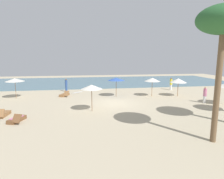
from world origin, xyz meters
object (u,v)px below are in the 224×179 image
object	(u,v)px
umbrella_4	(178,81)
person_0	(66,85)
umbrella_3	(15,80)
lounger_2	(65,95)
umbrella_1	(92,87)
lounger_1	(17,119)
person_2	(205,95)
surfboard	(77,92)
umbrella_0	(152,80)
lounger_0	(3,114)
palm_1	(224,23)
umbrella_2	(116,79)
person_1	(171,84)

from	to	relation	value
umbrella_4	person_0	size ratio (longest dim) A/B	1.20
umbrella_3	lounger_2	size ratio (longest dim) A/B	1.30
umbrella_1	umbrella_4	bearing A→B (deg)	24.65
lounger_1	person_2	xyz separation A→B (m)	(17.06, 3.10, 0.67)
surfboard	umbrella_0	bearing A→B (deg)	-22.92
umbrella_1	person_0	distance (m)	10.37
lounger_0	umbrella_1	bearing A→B (deg)	3.37
umbrella_0	lounger_0	size ratio (longest dim) A/B	1.32
umbrella_0	palm_1	bearing A→B (deg)	-94.78
lounger_0	palm_1	size ratio (longest dim) A/B	0.23
umbrella_2	person_0	xyz separation A→B (m)	(-6.08, 4.14, -1.18)
umbrella_0	lounger_2	xyz separation A→B (m)	(-10.30, 1.71, -1.84)
umbrella_1	umbrella_3	bearing A→B (deg)	141.52
umbrella_1	lounger_1	bearing A→B (deg)	-160.91
umbrella_3	palm_1	size ratio (longest dim) A/B	0.31
umbrella_3	surfboard	xyz separation A→B (m)	(6.81, 2.38, -2.06)
umbrella_4	lounger_0	world-z (taller)	umbrella_4
umbrella_1	lounger_1	size ratio (longest dim) A/B	1.30
lounger_1	person_0	distance (m)	12.10
lounger_0	person_2	bearing A→B (deg)	4.92
umbrella_2	lounger_1	bearing A→B (deg)	-138.69
umbrella_0	lounger_1	distance (m)	14.89
umbrella_3	lounger_0	bearing A→B (deg)	-80.16
person_0	person_2	world-z (taller)	person_0
umbrella_0	umbrella_1	bearing A→B (deg)	-144.75
person_0	surfboard	bearing A→B (deg)	-31.81
umbrella_0	umbrella_4	xyz separation A→B (m)	(3.07, -0.42, -0.11)
umbrella_0	palm_1	size ratio (longest dim) A/B	0.30
lounger_0	person_1	xyz separation A→B (m)	(18.68, 9.42, 0.71)
umbrella_4	person_2	xyz separation A→B (m)	(1.05, -3.62, -1.04)
umbrella_0	lounger_0	bearing A→B (deg)	-158.70
umbrella_4	lounger_1	distance (m)	17.45
umbrella_2	umbrella_3	size ratio (longest dim) A/B	0.99
umbrella_4	lounger_1	xyz separation A→B (m)	(-16.01, -6.72, -1.72)
umbrella_4	person_2	distance (m)	3.91
lounger_2	umbrella_3	bearing A→B (deg)	-176.31
umbrella_3	umbrella_4	world-z (taller)	umbrella_3
palm_1	person_0	bearing A→B (deg)	118.68
umbrella_1	umbrella_3	xyz separation A→B (m)	(-8.28, 6.58, -0.03)
palm_1	surfboard	xyz separation A→B (m)	(-7.82, 16.06, -6.30)
umbrella_3	umbrella_4	size ratio (longest dim) A/B	1.06
umbrella_1	lounger_0	size ratio (longest dim) A/B	1.38
umbrella_2	lounger_2	xyz separation A→B (m)	(-6.07, 1.19, -1.91)
lounger_2	person_1	bearing A→B (deg)	8.16
umbrella_4	lounger_1	size ratio (longest dim) A/B	1.20
lounger_0	person_1	bearing A→B (deg)	26.77
person_0	lounger_1	bearing A→B (deg)	-102.54
umbrella_1	surfboard	distance (m)	9.31
umbrella_1	person_2	bearing A→B (deg)	5.86
umbrella_1	umbrella_2	world-z (taller)	umbrella_1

